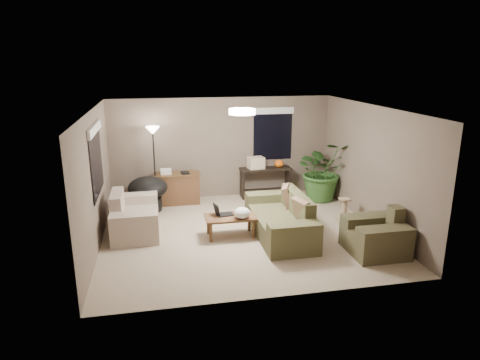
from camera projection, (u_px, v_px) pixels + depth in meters
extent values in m
plane|color=tan|center=(242.00, 232.00, 8.68)|extent=(5.50, 5.50, 0.00)
plane|color=white|center=(242.00, 108.00, 8.00)|extent=(5.50, 5.50, 0.00)
plane|color=#6A5B4E|center=(222.00, 148.00, 10.70)|extent=(5.50, 0.00, 5.50)
plane|color=#6A5B4E|center=(278.00, 218.00, 5.98)|extent=(5.50, 0.00, 5.50)
plane|color=#6A5B4E|center=(95.00, 180.00, 7.82)|extent=(0.00, 5.00, 5.00)
plane|color=#6A5B4E|center=(372.00, 166.00, 8.85)|extent=(0.00, 5.00, 5.00)
cube|color=#49472C|center=(279.00, 225.00, 8.50)|extent=(0.95, 1.48, 0.42)
cube|color=#4B492D|center=(298.00, 204.00, 8.45)|extent=(0.22, 1.48, 0.43)
cube|color=#4E4D2F|center=(294.00, 239.00, 7.60)|extent=(0.95, 0.36, 0.60)
cube|color=#4B4A2D|center=(268.00, 206.00, 9.34)|extent=(0.95, 0.36, 0.60)
cube|color=#8C7251|center=(302.00, 211.00, 8.01)|extent=(0.34, 0.49, 0.47)
cube|color=#8C7251|center=(288.00, 196.00, 8.86)|extent=(0.39, 0.50, 0.47)
cube|color=#BFB6A3|center=(136.00, 222.00, 8.68)|extent=(0.90, 0.88, 0.42)
cube|color=#BDB4A1|center=(117.00, 203.00, 8.50)|extent=(0.22, 0.88, 0.43)
cube|color=beige|center=(135.00, 229.00, 8.07)|extent=(0.90, 0.36, 0.60)
cube|color=beige|center=(137.00, 207.00, 9.24)|extent=(0.90, 0.36, 0.60)
cube|color=#4D482E|center=(375.00, 241.00, 7.73)|extent=(0.95, 0.28, 0.42)
cube|color=#454029|center=(395.00, 218.00, 7.68)|extent=(0.22, 0.28, 0.43)
cube|color=#4B462D|center=(384.00, 244.00, 7.40)|extent=(0.95, 0.36, 0.60)
cube|color=#46412A|center=(367.00, 230.00, 8.01)|extent=(0.95, 0.36, 0.60)
cube|color=brown|center=(231.00, 217.00, 8.38)|extent=(1.00, 0.55, 0.04)
cylinder|color=brown|center=(211.00, 233.00, 8.17)|extent=(0.06, 0.06, 0.38)
cylinder|color=brown|center=(254.00, 229.00, 8.33)|extent=(0.06, 0.06, 0.38)
cylinder|color=brown|center=(208.00, 225.00, 8.55)|extent=(0.06, 0.06, 0.38)
cylinder|color=brown|center=(249.00, 222.00, 8.71)|extent=(0.06, 0.06, 0.38)
cube|color=black|center=(225.00, 214.00, 8.45)|extent=(0.36, 0.27, 0.02)
cube|color=black|center=(217.00, 209.00, 8.39)|extent=(0.12, 0.24, 0.22)
ellipsoid|color=white|center=(242.00, 213.00, 8.24)|extent=(0.36, 0.33, 0.22)
cube|color=brown|center=(177.00, 189.00, 10.35)|extent=(1.05, 0.45, 0.71)
cube|color=brown|center=(177.00, 174.00, 10.25)|extent=(1.10, 0.50, 0.04)
cube|color=silver|center=(166.00, 171.00, 10.18)|extent=(0.25, 0.20, 0.12)
cube|color=black|center=(185.00, 173.00, 10.23)|extent=(0.20, 0.23, 0.04)
cube|color=black|center=(265.00, 169.00, 10.76)|extent=(1.30, 0.40, 0.04)
cube|color=black|center=(242.00, 184.00, 10.75)|extent=(0.05, 0.38, 0.71)
cube|color=black|center=(288.00, 182.00, 10.98)|extent=(0.05, 0.38, 0.71)
cube|color=black|center=(265.00, 191.00, 10.92)|extent=(1.25, 0.36, 0.03)
ellipsoid|color=orange|center=(279.00, 164.00, 10.80)|extent=(0.27, 0.27, 0.19)
cube|color=beige|center=(256.00, 163.00, 10.67)|extent=(0.43, 0.35, 0.29)
cylinder|color=black|center=(149.00, 204.00, 9.90)|extent=(0.60, 0.60, 0.30)
ellipsoid|color=black|center=(148.00, 188.00, 9.80)|extent=(1.11, 1.11, 0.50)
cylinder|color=black|center=(157.00, 205.00, 10.24)|extent=(0.28, 0.28, 0.02)
cylinder|color=black|center=(155.00, 170.00, 10.00)|extent=(0.04, 0.04, 1.78)
cone|color=white|center=(153.00, 130.00, 9.75)|extent=(0.32, 0.32, 0.18)
cylinder|color=white|center=(242.00, 112.00, 8.01)|extent=(0.50, 0.50, 0.10)
imported|color=#2D5923|center=(323.00, 177.00, 10.56)|extent=(1.36, 1.51, 1.18)
cube|color=tan|center=(344.00, 220.00, 9.32)|extent=(0.32, 0.32, 0.03)
cylinder|color=tan|center=(344.00, 210.00, 9.25)|extent=(0.12, 0.12, 0.44)
cube|color=tan|center=(345.00, 199.00, 9.19)|extent=(0.22, 0.22, 0.03)
cube|color=black|center=(96.00, 161.00, 8.02)|extent=(0.01, 1.50, 1.30)
cube|color=white|center=(94.00, 129.00, 7.87)|extent=(0.05, 1.56, 0.16)
cube|color=black|center=(273.00, 134.00, 10.84)|extent=(1.00, 0.01, 1.30)
cube|color=white|center=(273.00, 111.00, 10.66)|extent=(1.06, 0.05, 0.16)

